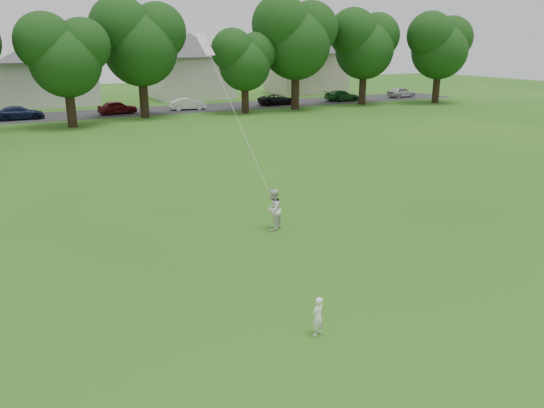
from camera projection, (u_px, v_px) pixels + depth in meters
name	position (u px, v px, depth m)	size (l,w,h in m)	color
ground	(252.00, 326.00, 12.75)	(160.00, 160.00, 0.00)	#245714
street	(60.00, 116.00, 48.56)	(90.00, 7.00, 0.01)	#2D2D30
toddler	(318.00, 316.00, 12.22)	(0.35, 0.23, 0.95)	white
older_boy	(273.00, 210.00, 19.04)	(0.74, 0.58, 1.52)	silver
kite	(239.00, 122.00, 19.06)	(1.16, 1.88, 6.20)	silver
tree_row	(143.00, 42.00, 44.24)	(82.39, 9.69, 11.14)	black
parked_cars	(121.00, 107.00, 49.87)	(71.59, 2.31, 1.29)	black
house_row	(49.00, 60.00, 55.91)	(77.00, 13.91, 9.29)	beige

